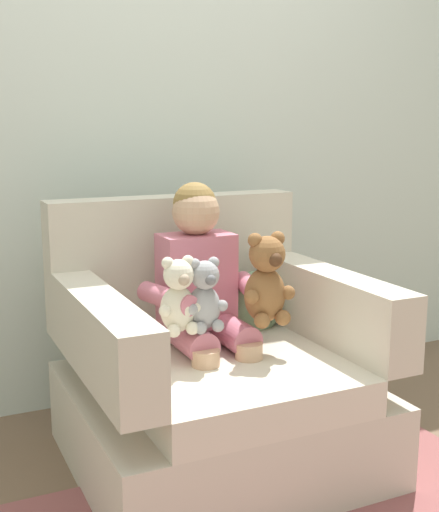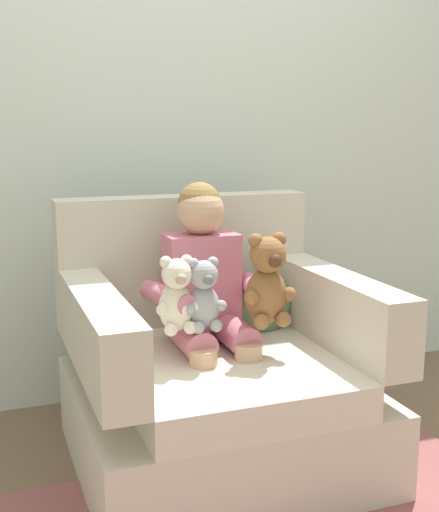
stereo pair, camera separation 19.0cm
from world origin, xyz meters
name	(u,v)px [view 2 (the right image)]	position (x,y,z in m)	size (l,w,h in m)	color
ground_plane	(219,462)	(0.00, 0.00, 0.00)	(8.00, 8.00, 0.00)	brown
back_wall	(157,100)	(0.00, 0.78, 1.30)	(6.00, 0.10, 2.60)	silver
armchair	(215,378)	(0.00, 0.04, 0.30)	(1.00, 0.95, 0.93)	beige
seated_child	(207,288)	(-0.02, 0.08, 0.63)	(0.45, 0.39, 0.82)	#C66B7F
plush_brown	(267,282)	(0.14, -0.09, 0.68)	(0.19, 0.15, 0.32)	brown
plush_grey	(204,296)	(-0.08, -0.07, 0.64)	(0.15, 0.12, 0.25)	#9E9EA3
plush_cream	(177,297)	(-0.17, -0.06, 0.65)	(0.15, 0.12, 0.26)	silver
throw_pillow	(261,305)	(0.24, 0.18, 0.52)	(0.26, 0.12, 0.26)	slate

